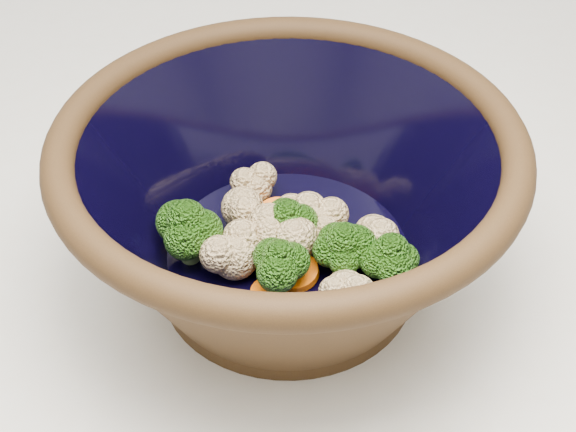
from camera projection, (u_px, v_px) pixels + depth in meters
name	position (u px, v px, depth m)	size (l,w,h in m)	color
mixing_bowl	(288.00, 202.00, 0.57)	(0.36, 0.36, 0.14)	black
vegetable_pile	(287.00, 237.00, 0.57)	(0.18, 0.15, 0.06)	#608442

